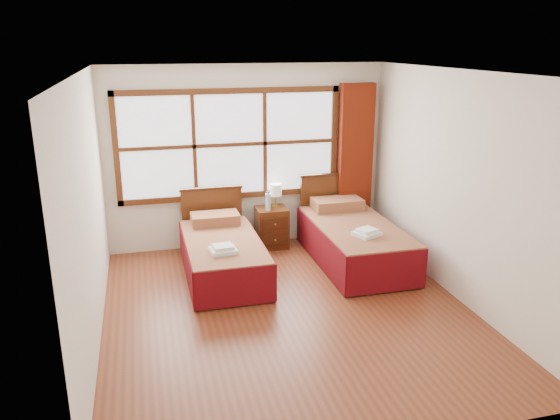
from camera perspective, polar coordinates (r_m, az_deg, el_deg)
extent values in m
plane|color=brown|center=(6.21, 0.84, -10.49)|extent=(4.50, 4.50, 0.00)
plane|color=white|center=(5.51, 0.97, 14.22)|extent=(4.50, 4.50, 0.00)
plane|color=silver|center=(7.85, -3.45, 5.53)|extent=(4.00, 0.00, 4.00)
plane|color=silver|center=(5.56, -19.40, -0.38)|extent=(0.00, 4.50, 4.50)
plane|color=silver|center=(6.53, 18.11, 2.27)|extent=(0.00, 4.50, 4.50)
cube|color=white|center=(7.74, -5.27, 6.83)|extent=(3.00, 0.02, 1.40)
cube|color=#4E2711|center=(7.89, -5.10, 1.52)|extent=(3.16, 0.06, 0.08)
cube|color=#4E2711|center=(7.63, -5.40, 12.28)|extent=(3.16, 0.06, 0.08)
cube|color=#4E2711|center=(7.64, -16.78, 6.03)|extent=(0.08, 0.06, 1.56)
cube|color=#4E2711|center=(8.11, 5.64, 7.29)|extent=(0.08, 0.06, 1.56)
cube|color=#4E2711|center=(7.66, -8.96, 6.58)|extent=(0.05, 0.05, 1.40)
cube|color=#4E2711|center=(7.82, -1.60, 7.00)|extent=(0.05, 0.05, 1.40)
cube|color=#4E2711|center=(7.72, -5.24, 6.81)|extent=(3.00, 0.05, 0.05)
cube|color=maroon|center=(8.20, 7.83, 4.98)|extent=(0.50, 0.16, 2.30)
cube|color=#391B0C|center=(7.06, -5.92, -5.84)|extent=(0.82, 1.65, 0.27)
cube|color=#61180D|center=(6.96, -5.99, -3.98)|extent=(0.92, 1.83, 0.22)
cube|color=maroon|center=(6.97, -9.73, -5.30)|extent=(0.03, 1.83, 0.46)
cube|color=maroon|center=(7.09, -2.24, -4.66)|extent=(0.03, 1.83, 0.46)
cube|color=maroon|center=(6.19, -4.66, -8.09)|extent=(0.92, 0.03, 0.46)
cube|color=#61180D|center=(7.52, -6.79, -0.90)|extent=(0.64, 0.38, 0.14)
cube|color=#4E2711|center=(7.88, -7.11, -0.94)|extent=(0.86, 0.06, 0.90)
cube|color=#391B0C|center=(7.75, -7.24, 2.27)|extent=(0.90, 0.08, 0.04)
cube|color=#391B0C|center=(7.50, 7.80, -4.38)|extent=(0.91, 1.81, 0.30)
cube|color=#61180D|center=(7.40, 7.88, -2.43)|extent=(1.01, 2.01, 0.25)
cube|color=maroon|center=(7.28, 4.12, -3.88)|extent=(0.03, 2.01, 0.50)
cube|color=maroon|center=(7.65, 11.36, -3.13)|extent=(0.03, 2.01, 0.50)
cube|color=maroon|center=(6.61, 11.09, -6.45)|extent=(1.01, 0.03, 0.50)
cube|color=#61180D|center=(7.98, 5.98, 0.63)|extent=(0.71, 0.41, 0.16)
cube|color=#4E2711|center=(8.27, 5.29, 0.32)|extent=(0.95, 0.06, 0.98)
cube|color=#391B0C|center=(8.14, 5.38, 3.71)|extent=(0.98, 0.08, 0.04)
cube|color=#4E2711|center=(7.94, -0.89, -1.83)|extent=(0.44, 0.39, 0.59)
cube|color=#391B0C|center=(7.79, -0.53, -3.13)|extent=(0.39, 0.02, 0.18)
cube|color=#391B0C|center=(7.71, -0.53, -1.49)|extent=(0.39, 0.02, 0.18)
sphere|color=olive|center=(7.78, -0.50, -3.17)|extent=(0.03, 0.03, 0.03)
sphere|color=olive|center=(7.70, -0.50, -1.53)|extent=(0.03, 0.03, 0.03)
cube|color=white|center=(6.51, -5.96, -4.23)|extent=(0.33, 0.30, 0.05)
cube|color=white|center=(6.50, -5.97, -3.85)|extent=(0.25, 0.22, 0.04)
cube|color=white|center=(6.97, 9.05, -2.47)|extent=(0.38, 0.36, 0.05)
cube|color=white|center=(6.95, 9.06, -2.12)|extent=(0.29, 0.27, 0.04)
cylinder|color=gold|center=(7.93, -0.45, 0.46)|extent=(0.11, 0.11, 0.02)
cylinder|color=gold|center=(7.91, -0.45, 1.02)|extent=(0.02, 0.02, 0.14)
cylinder|color=white|center=(7.87, -0.46, 2.12)|extent=(0.17, 0.17, 0.17)
cylinder|color=#A9CAD9|center=(7.72, -1.26, 0.85)|extent=(0.07, 0.07, 0.24)
cylinder|color=blue|center=(7.68, -1.26, 1.84)|extent=(0.04, 0.04, 0.03)
cylinder|color=#A9CAD9|center=(7.77, -1.25, 0.90)|extent=(0.07, 0.07, 0.23)
cylinder|color=blue|center=(7.73, -1.26, 1.83)|extent=(0.03, 0.03, 0.03)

